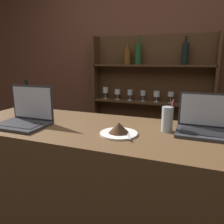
{
  "coord_description": "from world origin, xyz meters",
  "views": [
    {
      "loc": [
        0.58,
        -0.87,
        1.38
      ],
      "look_at": [
        0.1,
        0.38,
        1.07
      ],
      "focal_mm": 35.0,
      "sensor_mm": 36.0,
      "label": 1
    }
  ],
  "objects_px": {
    "laptop_near": "(25,117)",
    "cake_plate": "(119,130)",
    "wine_bottle_dark": "(28,102)",
    "water_glass": "(167,119)",
    "laptop_far": "(206,125)"
  },
  "relations": [
    {
      "from": "laptop_far",
      "to": "cake_plate",
      "type": "distance_m",
      "value": 0.51
    },
    {
      "from": "laptop_near",
      "to": "laptop_far",
      "type": "height_order",
      "value": "laptop_near"
    },
    {
      "from": "laptop_far",
      "to": "cake_plate",
      "type": "relative_size",
      "value": 1.5
    },
    {
      "from": "wine_bottle_dark",
      "to": "cake_plate",
      "type": "bearing_deg",
      "value": -12.65
    },
    {
      "from": "laptop_near",
      "to": "wine_bottle_dark",
      "type": "bearing_deg",
      "value": 127.33
    },
    {
      "from": "water_glass",
      "to": "wine_bottle_dark",
      "type": "height_order",
      "value": "wine_bottle_dark"
    },
    {
      "from": "laptop_near",
      "to": "wine_bottle_dark",
      "type": "relative_size",
      "value": 1.21
    },
    {
      "from": "wine_bottle_dark",
      "to": "water_glass",
      "type": "bearing_deg",
      "value": -1.2
    },
    {
      "from": "laptop_near",
      "to": "cake_plate",
      "type": "xyz_separation_m",
      "value": [
        0.64,
        0.04,
        -0.03
      ]
    },
    {
      "from": "laptop_far",
      "to": "water_glass",
      "type": "bearing_deg",
      "value": -168.49
    },
    {
      "from": "cake_plate",
      "to": "wine_bottle_dark",
      "type": "distance_m",
      "value": 0.83
    },
    {
      "from": "cake_plate",
      "to": "laptop_near",
      "type": "bearing_deg",
      "value": -176.59
    },
    {
      "from": "laptop_near",
      "to": "wine_bottle_dark",
      "type": "height_order",
      "value": "wine_bottle_dark"
    },
    {
      "from": "water_glass",
      "to": "wine_bottle_dark",
      "type": "distance_m",
      "value": 1.06
    },
    {
      "from": "laptop_near",
      "to": "water_glass",
      "type": "relative_size",
      "value": 1.7
    }
  ]
}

